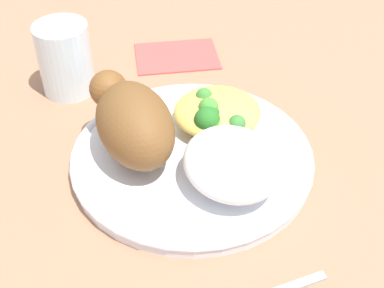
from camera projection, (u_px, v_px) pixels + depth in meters
ground_plane at (192, 163)px, 0.57m from camera, size 2.00×2.00×0.00m
plate at (192, 157)px, 0.56m from camera, size 0.26×0.26×0.02m
roasted_chicken at (132, 121)px, 0.53m from camera, size 0.13×0.07×0.08m
rice_pile at (232, 163)px, 0.51m from camera, size 0.11×0.09×0.04m
mac_cheese_with_broccoli at (216, 112)px, 0.58m from camera, size 0.09×0.10×0.04m
water_glass at (65, 59)px, 0.64m from camera, size 0.07×0.07×0.09m
napkin at (177, 56)px, 0.73m from camera, size 0.11×0.13×0.00m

